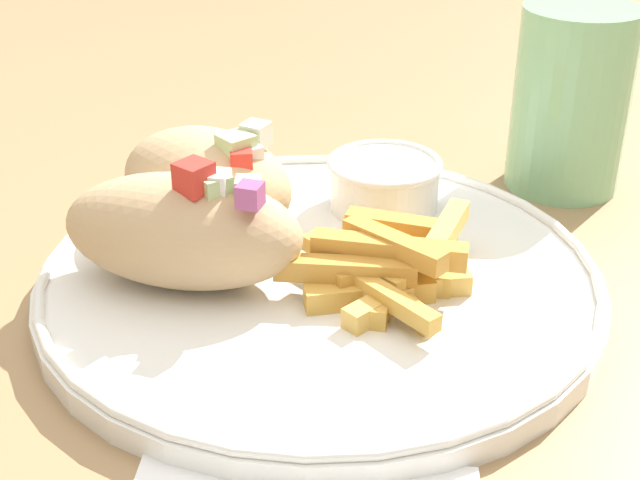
{
  "coord_description": "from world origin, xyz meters",
  "views": [
    {
      "loc": [
        0.04,
        -0.46,
        1.0
      ],
      "look_at": [
        0.02,
        -0.03,
        0.77
      ],
      "focal_mm": 50.0,
      "sensor_mm": 36.0,
      "label": 1
    }
  ],
  "objects_px": {
    "sauce_ramekin": "(384,180)",
    "water_glass": "(570,108)",
    "pita_sandwich_far": "(208,181)",
    "fries_pile": "(390,270)",
    "plate": "(320,278)",
    "pita_sandwich_near": "(184,230)"
  },
  "relations": [
    {
      "from": "pita_sandwich_far",
      "to": "fries_pile",
      "type": "xyz_separation_m",
      "value": [
        0.11,
        -0.07,
        -0.02
      ]
    },
    {
      "from": "pita_sandwich_far",
      "to": "fries_pile",
      "type": "relative_size",
      "value": 1.22
    },
    {
      "from": "sauce_ramekin",
      "to": "pita_sandwich_near",
      "type": "bearing_deg",
      "value": -138.79
    },
    {
      "from": "pita_sandwich_near",
      "to": "water_glass",
      "type": "relative_size",
      "value": 1.12
    },
    {
      "from": "sauce_ramekin",
      "to": "pita_sandwich_far",
      "type": "bearing_deg",
      "value": -161.38
    },
    {
      "from": "fries_pile",
      "to": "sauce_ramekin",
      "type": "distance_m",
      "value": 0.1
    },
    {
      "from": "fries_pile",
      "to": "sauce_ramekin",
      "type": "height_order",
      "value": "fries_pile"
    },
    {
      "from": "plate",
      "to": "pita_sandwich_far",
      "type": "xyz_separation_m",
      "value": [
        -0.07,
        0.05,
        0.04
      ]
    },
    {
      "from": "plate",
      "to": "pita_sandwich_near",
      "type": "height_order",
      "value": "pita_sandwich_near"
    },
    {
      "from": "plate",
      "to": "sauce_ramekin",
      "type": "xyz_separation_m",
      "value": [
        0.04,
        0.08,
        0.02
      ]
    },
    {
      "from": "water_glass",
      "to": "fries_pile",
      "type": "bearing_deg",
      "value": -126.68
    },
    {
      "from": "sauce_ramekin",
      "to": "water_glass",
      "type": "bearing_deg",
      "value": 28.42
    },
    {
      "from": "pita_sandwich_near",
      "to": "water_glass",
      "type": "distance_m",
      "value": 0.29
    },
    {
      "from": "pita_sandwich_far",
      "to": "sauce_ramekin",
      "type": "xyz_separation_m",
      "value": [
        0.11,
        0.04,
        -0.01
      ]
    },
    {
      "from": "pita_sandwich_near",
      "to": "fries_pile",
      "type": "height_order",
      "value": "pita_sandwich_near"
    },
    {
      "from": "pita_sandwich_near",
      "to": "pita_sandwich_far",
      "type": "bearing_deg",
      "value": 96.42
    },
    {
      "from": "pita_sandwich_far",
      "to": "water_glass",
      "type": "relative_size",
      "value": 1.08
    },
    {
      "from": "water_glass",
      "to": "sauce_ramekin",
      "type": "bearing_deg",
      "value": -151.58
    },
    {
      "from": "fries_pile",
      "to": "plate",
      "type": "bearing_deg",
      "value": 155.68
    },
    {
      "from": "pita_sandwich_far",
      "to": "water_glass",
      "type": "bearing_deg",
      "value": 56.68
    },
    {
      "from": "pita_sandwich_near",
      "to": "water_glass",
      "type": "bearing_deg",
      "value": 44.76
    },
    {
      "from": "sauce_ramekin",
      "to": "water_glass",
      "type": "xyz_separation_m",
      "value": [
        0.13,
        0.07,
        0.02
      ]
    }
  ]
}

